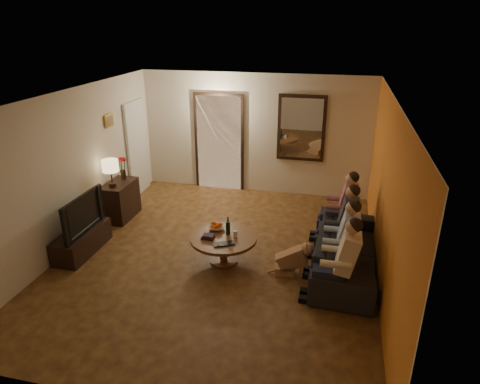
% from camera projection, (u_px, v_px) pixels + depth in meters
% --- Properties ---
extents(floor, '(5.00, 6.00, 0.01)m').
position_uv_depth(floor, '(218.00, 256.00, 7.06)').
color(floor, '#412111').
rests_on(floor, ground).
extents(ceiling, '(5.00, 6.00, 0.01)m').
position_uv_depth(ceiling, '(215.00, 97.00, 6.07)').
color(ceiling, white).
rests_on(ceiling, back_wall).
extents(back_wall, '(5.00, 0.02, 2.60)m').
position_uv_depth(back_wall, '(255.00, 134.00, 9.27)').
color(back_wall, beige).
rests_on(back_wall, floor).
extents(front_wall, '(5.00, 0.02, 2.60)m').
position_uv_depth(front_wall, '(125.00, 298.00, 3.86)').
color(front_wall, beige).
rests_on(front_wall, floor).
extents(left_wall, '(0.02, 6.00, 2.60)m').
position_uv_depth(left_wall, '(72.00, 170.00, 7.09)').
color(left_wall, beige).
rests_on(left_wall, floor).
extents(right_wall, '(0.02, 6.00, 2.60)m').
position_uv_depth(right_wall, '(387.00, 197.00, 6.04)').
color(right_wall, beige).
rests_on(right_wall, floor).
extents(orange_accent, '(0.01, 6.00, 2.60)m').
position_uv_depth(orange_accent, '(386.00, 197.00, 6.04)').
color(orange_accent, orange).
rests_on(orange_accent, right_wall).
extents(kitchen_doorway, '(1.00, 0.06, 2.10)m').
position_uv_depth(kitchen_doorway, '(219.00, 143.00, 9.51)').
color(kitchen_doorway, '#FFE0A5').
rests_on(kitchen_doorway, floor).
extents(door_trim, '(1.12, 0.04, 2.22)m').
position_uv_depth(door_trim, '(219.00, 143.00, 9.50)').
color(door_trim, black).
rests_on(door_trim, floor).
extents(fridge_glimpse, '(0.45, 0.03, 1.70)m').
position_uv_depth(fridge_glimpse, '(230.00, 150.00, 9.52)').
color(fridge_glimpse, silver).
rests_on(fridge_glimpse, floor).
extents(mirror_frame, '(1.00, 0.05, 1.40)m').
position_uv_depth(mirror_frame, '(301.00, 128.00, 8.95)').
color(mirror_frame, black).
rests_on(mirror_frame, back_wall).
extents(mirror_glass, '(0.86, 0.02, 1.26)m').
position_uv_depth(mirror_glass, '(301.00, 128.00, 8.92)').
color(mirror_glass, white).
rests_on(mirror_glass, back_wall).
extents(white_door, '(0.06, 0.85, 2.04)m').
position_uv_depth(white_door, '(137.00, 148.00, 9.26)').
color(white_door, white).
rests_on(white_door, floor).
extents(framed_art, '(0.03, 0.28, 0.24)m').
position_uv_depth(framed_art, '(109.00, 121.00, 8.05)').
color(framed_art, '#B28C33').
rests_on(framed_art, left_wall).
extents(art_canvas, '(0.01, 0.22, 0.18)m').
position_uv_depth(art_canvas, '(110.00, 121.00, 8.04)').
color(art_canvas, brown).
rests_on(art_canvas, left_wall).
extents(dresser, '(0.45, 0.81, 0.72)m').
position_uv_depth(dresser, '(120.00, 200.00, 8.30)').
color(dresser, black).
rests_on(dresser, floor).
extents(table_lamp, '(0.30, 0.30, 0.54)m').
position_uv_depth(table_lamp, '(111.00, 173.00, 7.86)').
color(table_lamp, beige).
rests_on(table_lamp, dresser).
extents(flower_vase, '(0.14, 0.14, 0.44)m').
position_uv_depth(flower_vase, '(123.00, 168.00, 8.27)').
color(flower_vase, red).
rests_on(flower_vase, dresser).
extents(tv_stand, '(0.45, 1.16, 0.39)m').
position_uv_depth(tv_stand, '(82.00, 241.00, 7.12)').
color(tv_stand, black).
rests_on(tv_stand, floor).
extents(tv, '(1.11, 0.15, 0.64)m').
position_uv_depth(tv, '(78.00, 213.00, 6.93)').
color(tv, black).
rests_on(tv, tv_stand).
extents(sofa, '(2.32, 1.03, 0.66)m').
position_uv_depth(sofa, '(347.00, 250.00, 6.57)').
color(sofa, black).
rests_on(sofa, floor).
extents(person_a, '(0.60, 0.40, 1.20)m').
position_uv_depth(person_a, '(341.00, 265.00, 5.68)').
color(person_a, tan).
rests_on(person_a, sofa).
extents(person_b, '(0.60, 0.40, 1.20)m').
position_uv_depth(person_b, '(342.00, 244.00, 6.22)').
color(person_b, tan).
rests_on(person_b, sofa).
extents(person_c, '(0.60, 0.40, 1.20)m').
position_uv_depth(person_c, '(342.00, 226.00, 6.76)').
color(person_c, tan).
rests_on(person_c, sofa).
extents(person_d, '(0.60, 0.40, 1.20)m').
position_uv_depth(person_d, '(343.00, 210.00, 7.30)').
color(person_d, tan).
rests_on(person_d, sofa).
extents(dog, '(0.60, 0.35, 0.56)m').
position_uv_depth(dog, '(292.00, 258.00, 6.45)').
color(dog, '#B27552').
rests_on(dog, floor).
extents(coffee_table, '(1.09, 1.09, 0.45)m').
position_uv_depth(coffee_table, '(224.00, 249.00, 6.81)').
color(coffee_table, brown).
rests_on(coffee_table, floor).
extents(bowl, '(0.26, 0.26, 0.06)m').
position_uv_depth(bowl, '(216.00, 228.00, 6.95)').
color(bowl, white).
rests_on(bowl, coffee_table).
extents(oranges, '(0.20, 0.20, 0.08)m').
position_uv_depth(oranges, '(216.00, 224.00, 6.92)').
color(oranges, '#EF5B14').
rests_on(oranges, bowl).
extents(wine_bottle, '(0.07, 0.07, 0.31)m').
position_uv_depth(wine_bottle, '(228.00, 226.00, 6.75)').
color(wine_bottle, black).
rests_on(wine_bottle, coffee_table).
extents(wine_glass, '(0.06, 0.06, 0.10)m').
position_uv_depth(wine_glass, '(235.00, 234.00, 6.71)').
color(wine_glass, silver).
rests_on(wine_glass, coffee_table).
extents(book_stack, '(0.20, 0.15, 0.07)m').
position_uv_depth(book_stack, '(208.00, 236.00, 6.67)').
color(book_stack, black).
rests_on(book_stack, coffee_table).
extents(laptop, '(0.39, 0.34, 0.03)m').
position_uv_depth(laptop, '(225.00, 245.00, 6.45)').
color(laptop, black).
rests_on(laptop, coffee_table).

